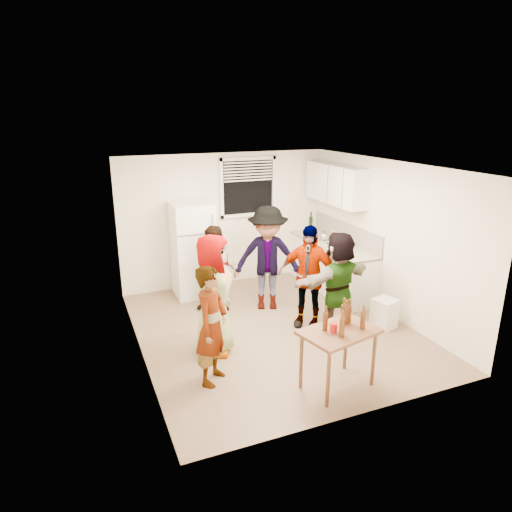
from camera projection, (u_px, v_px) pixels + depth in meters
name	position (u px, v px, depth m)	size (l,w,h in m)	color
room	(274.00, 329.00, 7.05)	(4.00, 4.50, 2.50)	white
window	(248.00, 187.00, 8.60)	(1.12, 0.10, 1.06)	white
refrigerator	(193.00, 249.00, 8.18)	(0.70, 0.70, 1.70)	white
counter_lower	(331.00, 267.00, 8.55)	(0.60, 2.20, 0.86)	white
countertop	(332.00, 244.00, 8.41)	(0.64, 2.22, 0.04)	beige
backsplash	(346.00, 232.00, 8.46)	(0.03, 2.20, 0.36)	beige
upper_cabinets	(336.00, 184.00, 8.31)	(0.34, 1.60, 0.70)	white
kettle	(324.00, 240.00, 8.58)	(0.23, 0.19, 0.19)	silver
paper_towel	(343.00, 249.00, 8.06)	(0.12, 0.12, 0.27)	white
wine_bottle	(310.00, 231.00, 9.24)	(0.07, 0.07, 0.29)	black
beer_bottle_counter	(343.00, 251.00, 7.92)	(0.06, 0.06, 0.23)	#47230C
blue_cup	(344.00, 257.00, 7.61)	(0.09, 0.09, 0.12)	#1618A5
picture_frame	(335.00, 234.00, 8.72)	(0.02, 0.17, 0.14)	#F8E748
trash_bin	(384.00, 312.00, 7.05)	(0.32, 0.32, 0.47)	silver
serving_table	(336.00, 386.00, 5.60)	(0.90, 0.60, 0.76)	brown
beer_bottle_table	(343.00, 325.00, 5.51)	(0.07, 0.07, 0.26)	#47230C
red_cup	(333.00, 332.00, 5.33)	(0.08, 0.08, 0.11)	#B6150D
guest_grey	(215.00, 351.00, 6.43)	(0.83, 1.70, 0.54)	gray
guest_stripe	(214.00, 380.00, 5.72)	(0.55, 1.51, 0.36)	#141933
guest_back_left	(218.00, 310.00, 7.74)	(0.71, 1.46, 0.55)	brown
guest_back_right	(267.00, 307.00, 7.84)	(1.14, 1.77, 0.66)	#434348
guest_black	(306.00, 324.00, 7.21)	(0.95, 1.62, 0.40)	black
guest_orange	(335.00, 329.00, 7.05)	(1.45, 1.56, 0.46)	#D4613F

